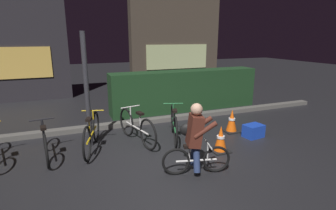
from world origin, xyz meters
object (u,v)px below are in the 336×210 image
object	(u,v)px
parked_bike_right_mid	(174,124)
blue_crate	(253,131)
street_post	(87,91)
traffic_cone_far	(232,121)
cyclist	(195,139)
parked_bike_center_left	(92,134)
parked_bike_left_mid	(45,142)
parked_bike_center_right	(137,127)
traffic_cone_near	(221,139)

from	to	relation	value
parked_bike_right_mid	blue_crate	world-z (taller)	parked_bike_right_mid
street_post	traffic_cone_far	size ratio (longest dim) A/B	4.21
traffic_cone_far	cyclist	distance (m)	2.36
parked_bike_right_mid	cyclist	bearing A→B (deg)	-171.38
parked_bike_center_left	traffic_cone_far	bearing A→B (deg)	-76.78
parked_bike_left_mid	parked_bike_center_left	size ratio (longest dim) A/B	0.95
cyclist	street_post	bearing A→B (deg)	143.32
parked_bike_right_mid	traffic_cone_far	distance (m)	1.51
cyclist	traffic_cone_far	bearing A→B (deg)	53.84
parked_bike_left_mid	parked_bike_right_mid	distance (m)	2.69
traffic_cone_far	parked_bike_left_mid	bearing A→B (deg)	178.33
parked_bike_center_right	traffic_cone_near	world-z (taller)	parked_bike_center_right
parked_bike_left_mid	traffic_cone_far	distance (m)	4.20
blue_crate	cyclist	size ratio (longest dim) A/B	0.35
parked_bike_left_mid	street_post	bearing A→B (deg)	-77.59
blue_crate	parked_bike_center_left	bearing A→B (deg)	169.48
traffic_cone_near	parked_bike_center_left	bearing A→B (deg)	156.25
parked_bike_center_right	cyclist	world-z (taller)	cyclist
parked_bike_right_mid	parked_bike_left_mid	bearing A→B (deg)	108.36
parked_bike_right_mid	blue_crate	size ratio (longest dim) A/B	3.68
parked_bike_left_mid	traffic_cone_near	xyz separation A→B (m)	(3.30, -1.02, -0.06)
parked_bike_center_right	parked_bike_center_left	bearing A→B (deg)	80.12
parked_bike_center_left	parked_bike_center_right	bearing A→B (deg)	-70.81
parked_bike_center_left	traffic_cone_far	world-z (taller)	parked_bike_center_left
traffic_cone_near	blue_crate	size ratio (longest dim) A/B	1.25
parked_bike_center_right	traffic_cone_far	distance (m)	2.36
parked_bike_center_right	traffic_cone_near	size ratio (longest dim) A/B	2.98
parked_bike_center_right	traffic_cone_near	bearing A→B (deg)	-140.44
parked_bike_center_left	cyclist	size ratio (longest dim) A/B	1.31
parked_bike_center_left	cyclist	bearing A→B (deg)	-121.31
parked_bike_right_mid	blue_crate	xyz separation A→B (m)	(1.77, -0.59, -0.20)
parked_bike_center_left	traffic_cone_far	distance (m)	3.32
street_post	parked_bike_center_right	xyz separation A→B (m)	(0.98, -0.18, -0.85)
traffic_cone_far	blue_crate	size ratio (longest dim) A/B	1.29
parked_bike_center_left	traffic_cone_far	size ratio (longest dim) A/B	2.87
parked_bike_center_left	blue_crate	world-z (taller)	parked_bike_center_left
parked_bike_right_mid	traffic_cone_far	size ratio (longest dim) A/B	2.85
parked_bike_left_mid	cyclist	xyz separation A→B (m)	(2.40, -1.61, 0.30)
traffic_cone_near	traffic_cone_far	distance (m)	1.27
street_post	blue_crate	size ratio (longest dim) A/B	5.45
parked_bike_center_left	traffic_cone_near	xyz separation A→B (m)	(2.42, -1.07, -0.09)
traffic_cone_far	blue_crate	bearing A→B (deg)	-61.92
parked_bike_left_mid	parked_bike_right_mid	bearing A→B (deg)	-96.22
parked_bike_left_mid	traffic_cone_near	size ratio (longest dim) A/B	2.82
street_post	cyclist	size ratio (longest dim) A/B	1.92
traffic_cone_near	parked_bike_center_right	bearing A→B (deg)	142.50
parked_bike_left_mid	parked_bike_center_left	world-z (taller)	parked_bike_center_left
street_post	cyclist	bearing A→B (deg)	-50.91
traffic_cone_far	parked_bike_right_mid	bearing A→B (deg)	176.49
street_post	cyclist	distance (m)	2.50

